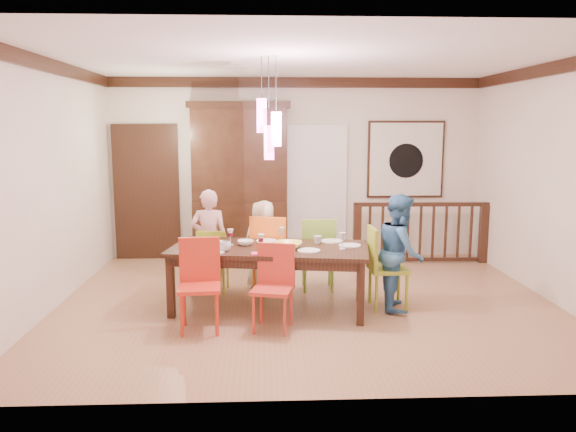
{
  "coord_description": "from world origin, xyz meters",
  "views": [
    {
      "loc": [
        -0.52,
        -6.62,
        2.13
      ],
      "look_at": [
        -0.23,
        0.11,
        1.05
      ],
      "focal_mm": 35.0,
      "sensor_mm": 36.0,
      "label": 1
    }
  ],
  "objects_px": {
    "balustrade": "(420,231)",
    "person_end_right": "(400,252)",
    "dining_table": "(270,253)",
    "china_hutch": "(240,182)",
    "person_far_left": "(209,240)",
    "person_far_mid": "(263,245)",
    "chair_far_left": "(214,255)",
    "chair_end_right": "(389,262)"
  },
  "relations": [
    {
      "from": "china_hutch",
      "to": "person_end_right",
      "type": "bearing_deg",
      "value": -52.58
    },
    {
      "from": "balustrade",
      "to": "person_far_left",
      "type": "xyz_separation_m",
      "value": [
        -3.17,
        -1.36,
        0.17
      ]
    },
    {
      "from": "person_end_right",
      "to": "person_far_left",
      "type": "bearing_deg",
      "value": 78.89
    },
    {
      "from": "person_far_mid",
      "to": "person_end_right",
      "type": "bearing_deg",
      "value": 172.26
    },
    {
      "from": "dining_table",
      "to": "person_far_left",
      "type": "bearing_deg",
      "value": 142.35
    },
    {
      "from": "chair_far_left",
      "to": "person_far_mid",
      "type": "xyz_separation_m",
      "value": [
        0.64,
        0.07,
        0.12
      ]
    },
    {
      "from": "person_far_mid",
      "to": "chair_end_right",
      "type": "bearing_deg",
      "value": 171.11
    },
    {
      "from": "balustrade",
      "to": "person_far_left",
      "type": "distance_m",
      "value": 3.46
    },
    {
      "from": "dining_table",
      "to": "balustrade",
      "type": "relative_size",
      "value": 1.13
    },
    {
      "from": "dining_table",
      "to": "chair_end_right",
      "type": "bearing_deg",
      "value": 8.85
    },
    {
      "from": "balustrade",
      "to": "person_end_right",
      "type": "xyz_separation_m",
      "value": [
        -0.87,
        -2.23,
        0.18
      ]
    },
    {
      "from": "dining_table",
      "to": "china_hutch",
      "type": "xyz_separation_m",
      "value": [
        -0.44,
        2.53,
        0.59
      ]
    },
    {
      "from": "dining_table",
      "to": "person_far_left",
      "type": "distance_m",
      "value": 1.13
    },
    {
      "from": "dining_table",
      "to": "china_hutch",
      "type": "bearing_deg",
      "value": 109.01
    },
    {
      "from": "chair_end_right",
      "to": "balustrade",
      "type": "xyz_separation_m",
      "value": [
        1.0,
        2.2,
        -0.05
      ]
    },
    {
      "from": "chair_far_left",
      "to": "china_hutch",
      "type": "distance_m",
      "value": 1.94
    },
    {
      "from": "person_far_left",
      "to": "person_far_mid",
      "type": "relative_size",
      "value": 1.13
    },
    {
      "from": "dining_table",
      "to": "person_end_right",
      "type": "distance_m",
      "value": 1.53
    },
    {
      "from": "person_far_left",
      "to": "chair_end_right",
      "type": "bearing_deg",
      "value": 162.54
    },
    {
      "from": "chair_far_left",
      "to": "person_end_right",
      "type": "height_order",
      "value": "person_end_right"
    },
    {
      "from": "person_far_mid",
      "to": "person_end_right",
      "type": "xyz_separation_m",
      "value": [
        1.6,
        -0.89,
        0.09
      ]
    },
    {
      "from": "china_hutch",
      "to": "balustrade",
      "type": "xyz_separation_m",
      "value": [
        2.84,
        -0.35,
        -0.76
      ]
    },
    {
      "from": "chair_end_right",
      "to": "person_far_mid",
      "type": "relative_size",
      "value": 0.82
    },
    {
      "from": "china_hutch",
      "to": "balustrade",
      "type": "bearing_deg",
      "value": -6.95
    },
    {
      "from": "dining_table",
      "to": "person_far_mid",
      "type": "height_order",
      "value": "person_far_mid"
    },
    {
      "from": "dining_table",
      "to": "chair_far_left",
      "type": "height_order",
      "value": "chair_far_left"
    },
    {
      "from": "chair_far_left",
      "to": "chair_end_right",
      "type": "relative_size",
      "value": 0.85
    },
    {
      "from": "chair_far_left",
      "to": "balustrade",
      "type": "relative_size",
      "value": 0.39
    },
    {
      "from": "balustrade",
      "to": "person_far_mid",
      "type": "height_order",
      "value": "person_far_mid"
    },
    {
      "from": "chair_far_left",
      "to": "person_far_mid",
      "type": "height_order",
      "value": "person_far_mid"
    },
    {
      "from": "balustrade",
      "to": "chair_far_left",
      "type": "bearing_deg",
      "value": -154.07
    },
    {
      "from": "person_far_left",
      "to": "person_end_right",
      "type": "bearing_deg",
      "value": 162.91
    },
    {
      "from": "balustrade",
      "to": "person_far_left",
      "type": "relative_size",
      "value": 1.59
    },
    {
      "from": "person_far_left",
      "to": "balustrade",
      "type": "bearing_deg",
      "value": -153.28
    },
    {
      "from": "person_end_right",
      "to": "china_hutch",
      "type": "bearing_deg",
      "value": 46.91
    },
    {
      "from": "chair_end_right",
      "to": "china_hutch",
      "type": "bearing_deg",
      "value": 34.63
    },
    {
      "from": "person_far_mid",
      "to": "person_end_right",
      "type": "relative_size",
      "value": 0.87
    },
    {
      "from": "chair_far_left",
      "to": "person_far_left",
      "type": "relative_size",
      "value": 0.62
    },
    {
      "from": "chair_far_left",
      "to": "person_far_left",
      "type": "bearing_deg",
      "value": -33.59
    },
    {
      "from": "chair_end_right",
      "to": "china_hutch",
      "type": "relative_size",
      "value": 0.38
    },
    {
      "from": "person_end_right",
      "to": "chair_end_right",
      "type": "bearing_deg",
      "value": 85.49
    },
    {
      "from": "balustrade",
      "to": "person_end_right",
      "type": "bearing_deg",
      "value": -109.73
    }
  ]
}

